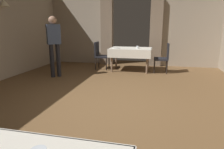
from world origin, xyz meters
The scene contains 8 objects.
ground centered at (0.00, 0.00, 0.00)m, with size 10.08×10.08×0.00m, color brown.
wall_back centered at (0.00, 4.18, 1.51)m, with size 6.40×0.27×3.00m.
dining_table_mid centered at (0.14, 3.06, 0.66)m, with size 1.36×0.94×0.75m.
chair_mid_right centered at (1.21, 2.99, 0.52)m, with size 0.44×0.44×0.93m.
chair_mid_left centered at (-0.92, 3.11, 0.52)m, with size 0.44×0.44×0.93m.
glass_mid_a centered at (0.37, 3.01, 0.79)m, with size 0.08×0.08×0.08m, color silver.
plate_mid_b centered at (-0.29, 2.90, 0.76)m, with size 0.24×0.24×0.01m, color white.
person_waiter_by_doorway centered at (-1.87, 1.74, 1.02)m, with size 0.42×0.40×1.72m.
Camera 1 is at (0.97, -3.39, 1.43)m, focal length 31.60 mm.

